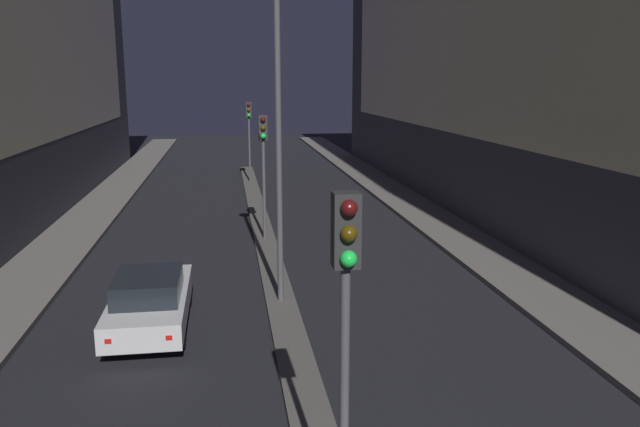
# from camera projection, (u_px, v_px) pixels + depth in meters

# --- Properties ---
(median_strip) EXTENTS (0.82, 37.78, 0.11)m
(median_strip) POSITION_uv_depth(u_px,v_px,m) (263.00, 232.00, 24.91)
(median_strip) COLOR #56544F
(median_strip) RESTS_ON ground
(traffic_light_near) EXTENTS (0.32, 0.42, 4.65)m
(traffic_light_near) POSITION_uv_depth(u_px,v_px,m) (346.00, 295.00, 7.44)
(traffic_light_near) COLOR #4C4C51
(traffic_light_near) RESTS_ON median_strip
(traffic_light_mid) EXTENTS (0.32, 0.42, 4.65)m
(traffic_light_mid) POSITION_uv_depth(u_px,v_px,m) (263.00, 149.00, 22.96)
(traffic_light_mid) COLOR #4C4C51
(traffic_light_mid) RESTS_ON median_strip
(traffic_light_far) EXTENTS (0.32, 0.42, 4.65)m
(traffic_light_far) POSITION_uv_depth(u_px,v_px,m) (249.00, 124.00, 36.10)
(traffic_light_far) COLOR #4C4C51
(traffic_light_far) RESTS_ON median_strip
(street_lamp) EXTENTS (0.50, 0.50, 9.26)m
(street_lamp) POSITION_uv_depth(u_px,v_px,m) (278.00, 75.00, 15.84)
(street_lamp) COLOR #4C4C51
(street_lamp) RESTS_ON median_strip
(car_left_lane) EXTENTS (1.79, 4.53, 1.46)m
(car_left_lane) POSITION_uv_depth(u_px,v_px,m) (150.00, 300.00, 15.28)
(car_left_lane) COLOR silver
(car_left_lane) RESTS_ON ground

